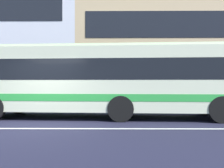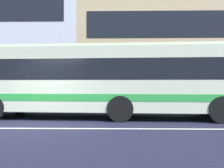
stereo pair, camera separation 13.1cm
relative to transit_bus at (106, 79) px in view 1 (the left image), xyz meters
name	(u,v)px [view 1 (the left image)]	position (x,y,z in m)	size (l,w,h in m)	color
ground_plane	(31,129)	(-2.34, -2.58, -1.68)	(160.00, 160.00, 0.00)	#201F34
lane_centre_line	(31,128)	(-2.34, -2.58, -1.67)	(60.00, 0.16, 0.01)	silver
hedge_row_far	(36,99)	(-4.32, 3.95, -1.13)	(18.88, 1.10, 1.10)	#31632C
apartment_block_right	(188,46)	(7.90, 14.55, 3.68)	(21.46, 11.05, 10.71)	tan
transit_bus	(106,79)	(0.00, 0.00, 0.00)	(10.95, 3.13, 3.04)	beige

